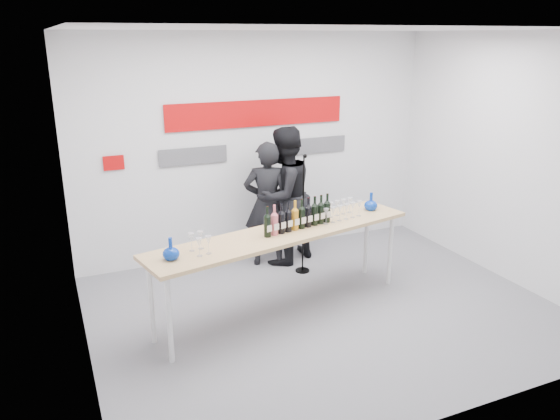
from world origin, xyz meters
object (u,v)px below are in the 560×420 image
Objects in this scene: tasting_table at (284,238)px; presenter_right at (284,196)px; mic_stand at (303,237)px; presenter_left at (267,204)px.

presenter_right reaches higher than tasting_table.
presenter_right reaches higher than mic_stand.
mic_stand is at bearing 148.04° from presenter_left.
presenter_left is 1.06× the size of mic_stand.
presenter_left is (0.34, 1.29, -0.03)m from tasting_table.
presenter_left is at bearing 122.79° from mic_stand.
tasting_table is 1.91× the size of presenter_left.
mic_stand is (0.65, 0.86, -0.39)m from tasting_table.
mic_stand reaches higher than tasting_table.
presenter_left is at bearing -23.91° from presenter_right.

